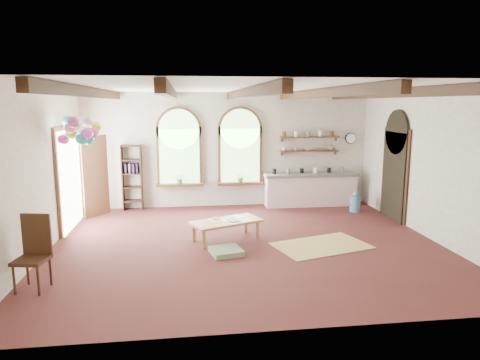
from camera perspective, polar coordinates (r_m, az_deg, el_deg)
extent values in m
plane|color=#512221|center=(9.05, 0.89, -8.49)|extent=(8.00, 8.00, 0.00)
cube|color=brown|center=(12.02, -8.07, 3.15)|extent=(1.24, 0.08, 1.64)
cylinder|color=brown|center=(11.95, -8.16, 6.72)|extent=(1.24, 0.08, 1.24)
cube|color=#82B76E|center=(11.98, -8.08, 3.13)|extent=(1.10, 0.04, 1.50)
cube|color=brown|center=(12.05, -7.99, -0.63)|extent=(1.30, 0.28, 0.08)
cube|color=brown|center=(12.11, 0.01, 3.31)|extent=(1.24, 0.08, 1.64)
cylinder|color=brown|center=(12.05, 0.01, 6.85)|extent=(1.24, 0.08, 1.24)
cube|color=#82B76E|center=(12.07, 0.03, 3.28)|extent=(1.10, 0.04, 1.50)
cube|color=brown|center=(12.14, 0.06, -0.45)|extent=(1.30, 0.28, 0.08)
cube|color=brown|center=(10.79, -21.81, 0.12)|extent=(0.10, 1.90, 2.50)
cube|color=black|center=(11.39, 19.85, 0.48)|extent=(0.10, 1.30, 2.40)
cube|color=silver|center=(12.45, 9.32, -1.39)|extent=(2.60, 0.55, 0.86)
cube|color=gray|center=(12.37, 9.38, 0.74)|extent=(2.68, 0.62, 0.08)
cube|color=brown|center=(12.45, 9.23, 3.83)|extent=(1.70, 0.24, 0.04)
cube|color=brown|center=(12.42, 9.28, 5.66)|extent=(1.70, 0.24, 0.04)
cylinder|color=black|center=(12.90, 14.54, 5.41)|extent=(0.32, 0.04, 0.32)
cube|color=#3B1E13|center=(12.10, -15.37, 0.30)|extent=(0.03, 0.32, 1.80)
cube|color=#3B1E13|center=(12.04, -13.02, 0.36)|extent=(0.03, 0.32, 1.80)
cube|color=tan|center=(9.20, -1.87, -5.59)|extent=(1.64, 1.22, 0.06)
cube|color=tan|center=(8.78, -4.82, -7.84)|extent=(0.07, 0.07, 0.38)
cube|color=tan|center=(9.37, 2.32, -6.64)|extent=(0.07, 0.07, 0.38)
cube|color=tan|center=(9.20, -6.14, -7.02)|extent=(0.07, 0.07, 0.38)
cube|color=tan|center=(9.77, 0.77, -5.93)|extent=(0.07, 0.07, 0.38)
cube|color=#3B1E13|center=(7.51, -26.07, -9.58)|extent=(0.55, 0.55, 0.06)
cube|color=#3B1E13|center=(7.58, -25.49, -6.60)|extent=(0.47, 0.13, 0.69)
cube|color=tan|center=(9.07, 10.80, -8.58)|extent=(2.13, 1.65, 0.02)
cube|color=gray|center=(8.47, -1.87, -9.47)|extent=(0.69, 0.69, 0.10)
cylinder|color=#5184AD|center=(12.74, 12.75, -2.08)|extent=(0.33, 0.33, 0.50)
sphere|color=#5184AD|center=(12.68, 12.80, -0.74)|extent=(0.18, 0.18, 0.18)
cylinder|color=#5184AD|center=(12.00, 15.10, -3.09)|extent=(0.29, 0.29, 0.43)
sphere|color=#5184AD|center=(11.94, 15.16, -1.86)|extent=(0.15, 0.15, 0.15)
cylinder|color=white|center=(9.54, -20.71, 8.79)|extent=(0.01, 0.01, 0.85)
sphere|color=#2BB3BD|center=(9.47, -19.58, 5.18)|extent=(0.24, 0.24, 0.24)
sphere|color=#F050D0|center=(9.53, -18.99, 5.97)|extent=(0.24, 0.24, 0.24)
sphere|color=#DCFF35|center=(9.66, -18.66, 6.75)|extent=(0.24, 0.24, 0.24)
sphere|color=silver|center=(9.67, -19.85, 7.40)|extent=(0.24, 0.24, 0.24)
sphere|color=gold|center=(9.81, -19.95, 5.32)|extent=(0.24, 0.24, 0.24)
sphere|color=#47A76F|center=(9.89, -20.70, 6.00)|extent=(0.24, 0.24, 0.24)
sphere|color=#BE596F|center=(9.71, -21.12, 6.62)|extent=(0.24, 0.24, 0.24)
sphere|color=#38BDF0|center=(9.69, -21.90, 7.28)|extent=(0.24, 0.24, 0.24)
sphere|color=#F336B2|center=(9.62, -22.48, 5.07)|extent=(0.24, 0.24, 0.24)
sphere|color=#E0E14F|center=(9.51, -21.56, 5.81)|extent=(0.24, 0.24, 0.24)
sphere|color=#FDBAE0|center=(9.38, -21.73, 6.48)|extent=(0.24, 0.24, 0.24)
sphere|color=#C353B8|center=(9.23, -21.37, 7.20)|extent=(0.24, 0.24, 0.24)
sphere|color=#2BB3BD|center=(9.39, -20.39, 5.10)|extent=(0.24, 0.24, 0.24)
sphere|color=#F050D0|center=(9.34, -19.72, 5.85)|extent=(0.24, 0.24, 0.24)
imported|color=olive|center=(9.30, -3.71, -5.20)|extent=(0.23, 0.27, 0.02)
cube|color=black|center=(9.20, -0.98, -5.38)|extent=(0.29, 0.33, 0.01)
imported|color=#598C4C|center=(11.99, -8.01, 0.24)|extent=(0.27, 0.23, 0.30)
imported|color=#598C4C|center=(12.08, 0.08, 0.41)|extent=(0.27, 0.23, 0.30)
imported|color=white|center=(12.25, 5.86, 4.13)|extent=(0.12, 0.10, 0.10)
imported|color=beige|center=(12.34, 7.45, 4.13)|extent=(0.10, 0.10, 0.09)
imported|color=beige|center=(12.43, 9.01, 4.04)|extent=(0.22, 0.22, 0.05)
imported|color=#8C664C|center=(12.54, 10.55, 4.06)|extent=(0.20, 0.20, 0.06)
imported|color=slate|center=(12.64, 12.08, 4.35)|extent=(0.18, 0.18, 0.19)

